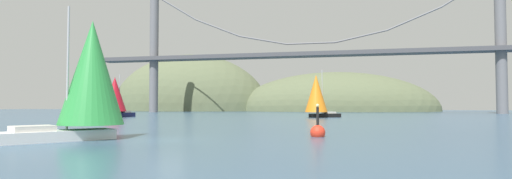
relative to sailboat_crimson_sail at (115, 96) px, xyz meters
name	(u,v)px	position (x,y,z in m)	size (l,w,h in m)	color
ground_plane	(167,140)	(32.02, -44.02, -4.11)	(360.00, 360.00, 0.00)	#385670
headland_center	(334,111)	(37.02, 90.98, -4.11)	(77.74, 44.00, 30.19)	#5B6647
headland_left	(189,111)	(-22.98, 90.98, -4.11)	(67.68, 44.00, 47.28)	#5B6647
suspension_bridge	(310,52)	(32.02, 50.98, 14.03)	(137.36, 6.00, 38.52)	slate
sailboat_crimson_sail	(115,96)	(0.00, 0.00, 0.00)	(4.95, 7.66, 8.30)	#191E4C
sailboat_green_sail	(89,77)	(26.54, -44.66, 0.07)	(7.03, 8.57, 8.79)	white
sailboat_orange_sail	(317,95)	(37.48, 7.32, 0.11)	(7.43, 6.79, 8.94)	black
channel_buoy	(318,132)	(41.43, -38.88, -3.74)	(1.10, 1.10, 2.64)	red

